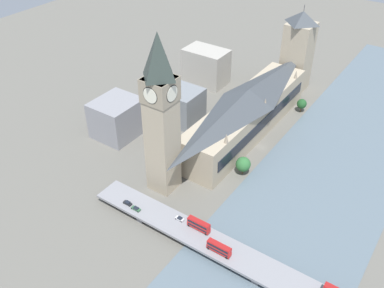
# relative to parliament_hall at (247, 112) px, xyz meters

# --- Properties ---
(ground_plane) EXTENTS (600.00, 600.00, 0.00)m
(ground_plane) POSITION_rel_parliament_hall_xyz_m (-14.29, 8.00, -14.09)
(ground_plane) COLOR #605E56
(river_water) EXTENTS (66.42, 360.00, 0.30)m
(river_water) POSITION_rel_parliament_hall_xyz_m (-53.50, 8.00, -13.94)
(river_water) COLOR slate
(river_water) RESTS_ON ground_plane
(parliament_hall) EXTENTS (23.04, 108.03, 28.39)m
(parliament_hall) POSITION_rel_parliament_hall_xyz_m (0.00, 0.00, 0.00)
(parliament_hall) COLOR tan
(parliament_hall) RESTS_ON ground_plane
(clock_tower) EXTENTS (13.34, 13.34, 79.05)m
(clock_tower) POSITION_rel_parliament_hall_xyz_m (10.18, 64.07, 27.77)
(clock_tower) COLOR tan
(clock_tower) RESTS_ON ground_plane
(victoria_tower) EXTENTS (16.92, 16.92, 56.95)m
(victoria_tower) POSITION_rel_parliament_hall_xyz_m (0.05, -66.47, 12.39)
(victoria_tower) COLOR tan
(victoria_tower) RESTS_ON ground_plane
(road_bridge) EXTENTS (164.83, 13.24, 4.25)m
(road_bridge) POSITION_rel_parliament_hall_xyz_m (-53.50, 84.75, -10.66)
(road_bridge) COLOR slate
(road_bridge) RESTS_ON ground_plane
(double_decker_bus_lead) EXTENTS (10.57, 2.54, 4.85)m
(double_decker_bus_lead) POSITION_rel_parliament_hall_xyz_m (-22.02, 81.83, -7.16)
(double_decker_bus_lead) COLOR red
(double_decker_bus_lead) RESTS_ON road_bridge
(double_decker_bus_rear) EXTENTS (10.53, 2.51, 4.66)m
(double_decker_bus_rear) POSITION_rel_parliament_hall_xyz_m (-35.63, 87.61, -7.26)
(double_decker_bus_rear) COLOR red
(double_decker_bus_rear) RESTS_ON road_bridge
(car_northbound_lead) EXTENTS (3.96, 1.93, 1.23)m
(car_northbound_lead) POSITION_rel_parliament_hall_xyz_m (-12.11, 81.96, -9.21)
(car_northbound_lead) COLOR silver
(car_northbound_lead) RESTS_ON road_bridge
(car_northbound_mid) EXTENTS (4.53, 1.92, 1.30)m
(car_northbound_mid) POSITION_rel_parliament_hall_xyz_m (7.63, 88.08, -9.18)
(car_northbound_mid) COLOR #2D5638
(car_northbound_mid) RESTS_ON road_bridge
(car_southbound_lead) EXTENTS (4.21, 1.82, 1.50)m
(car_southbound_lead) POSITION_rel_parliament_hall_xyz_m (13.06, 87.55, -9.09)
(car_southbound_lead) COLOR black
(car_southbound_lead) RESTS_ON road_bridge
(city_block_west) EXTENTS (22.88, 20.63, 20.18)m
(city_block_west) POSITION_rel_parliament_hall_xyz_m (38.97, 9.88, -4.00)
(city_block_west) COLOR slate
(city_block_west) RESTS_ON ground_plane
(city_block_center) EXTENTS (22.82, 25.30, 21.41)m
(city_block_center) POSITION_rel_parliament_hall_xyz_m (59.82, 42.97, -3.38)
(city_block_center) COLOR gray
(city_block_center) RESTS_ON ground_plane
(city_block_east) EXTENTS (29.01, 18.84, 24.12)m
(city_block_east) POSITION_rel_parliament_hall_xyz_m (53.54, -39.67, -2.03)
(city_block_east) COLOR #A39E93
(city_block_east) RESTS_ON ground_plane
(tree_embankment_near) EXTENTS (7.67, 7.67, 10.01)m
(tree_embankment_near) POSITION_rel_parliament_hall_xyz_m (-17.04, 34.24, -7.92)
(tree_embankment_near) COLOR brown
(tree_embankment_near) RESTS_ON ground_plane
(tree_embankment_mid) EXTENTS (6.04, 6.04, 8.81)m
(tree_embankment_mid) POSITION_rel_parliament_hall_xyz_m (-17.34, -39.69, -8.32)
(tree_embankment_mid) COLOR brown
(tree_embankment_mid) RESTS_ON ground_plane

